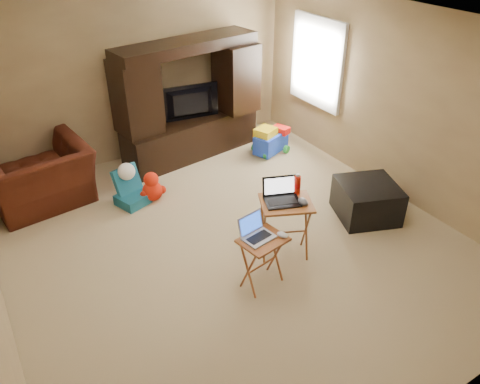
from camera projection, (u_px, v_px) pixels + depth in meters
floor at (231, 241)px, 5.65m from camera, size 5.50×5.50×0.00m
ceiling at (229, 27)px, 4.33m from camera, size 5.50×5.50×0.00m
wall_back at (136, 78)px, 6.98m from camera, size 5.00×0.00×5.00m
wall_front at (448, 311)px, 3.01m from camera, size 5.00×0.00×5.00m
wall_right at (394, 103)px, 6.11m from camera, size 0.00×5.50×5.50m
window_pane at (318, 62)px, 7.14m from camera, size 0.00×1.20×1.20m
window_frame at (317, 62)px, 7.13m from camera, size 0.06×1.14×1.34m
entertainment_center at (190, 101)px, 7.10m from camera, size 2.28×0.86×1.82m
television at (191, 104)px, 7.09m from camera, size 0.93×0.24×0.53m
recliner at (39, 177)px, 6.14m from camera, size 1.38×1.24×0.82m
child_rocker at (131, 188)px, 6.21m from camera, size 0.50×0.53×0.50m
plush_toy at (152, 186)px, 6.32m from camera, size 0.38×0.32×0.42m
push_toy at (271, 139)px, 7.54m from camera, size 0.72×0.62×0.45m
ottoman at (367, 200)px, 5.99m from camera, size 0.93×0.93×0.46m
tray_table_left at (262, 262)px, 4.87m from camera, size 0.51×0.44×0.59m
tray_table_right at (285, 229)px, 5.25m from camera, size 0.69×0.63×0.72m
laptop_left at (259, 229)px, 4.66m from camera, size 0.35×0.31×0.24m
laptop_right at (283, 193)px, 4.99m from camera, size 0.46×0.42×0.24m
mouse_left at (282, 235)px, 4.73m from camera, size 0.12×0.14×0.05m
mouse_right at (303, 202)px, 5.01m from camera, size 0.11×0.16×0.06m
water_bottle at (297, 185)px, 5.15m from camera, size 0.07×0.07×0.22m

